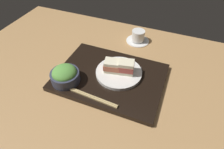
% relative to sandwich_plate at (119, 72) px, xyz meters
% --- Properties ---
extents(ground_plane, '(1.40, 1.00, 0.03)m').
position_rel_sandwich_plate_xyz_m(ground_plane, '(-0.09, -0.04, -0.04)').
color(ground_plane, tan).
extents(serving_tray, '(0.46, 0.33, 0.02)m').
position_rel_sandwich_plate_xyz_m(serving_tray, '(-0.03, -0.02, -0.02)').
color(serving_tray, black).
rests_on(serving_tray, ground_plane).
extents(sandwich_plate, '(0.20, 0.20, 0.01)m').
position_rel_sandwich_plate_xyz_m(sandwich_plate, '(0.00, 0.00, 0.00)').
color(sandwich_plate, silver).
rests_on(sandwich_plate, serving_tray).
extents(sandwich_near, '(0.08, 0.07, 0.05)m').
position_rel_sandwich_plate_xyz_m(sandwich_near, '(-0.03, -0.01, 0.03)').
color(sandwich_near, '#EFE5C1').
rests_on(sandwich_near, sandwich_plate).
extents(sandwich_far, '(0.07, 0.06, 0.06)m').
position_rel_sandwich_plate_xyz_m(sandwich_far, '(0.03, 0.01, 0.04)').
color(sandwich_far, '#EFE5C1').
rests_on(sandwich_far, sandwich_plate).
extents(salad_bowl, '(0.12, 0.12, 0.07)m').
position_rel_sandwich_plate_xyz_m(salad_bowl, '(-0.19, -0.12, 0.03)').
color(salad_bowl, '#33384C').
rests_on(salad_bowl, serving_tray).
extents(chopsticks_pair, '(0.22, 0.03, 0.01)m').
position_rel_sandwich_plate_xyz_m(chopsticks_pair, '(-0.05, -0.16, -0.00)').
color(chopsticks_pair, tan).
rests_on(chopsticks_pair, serving_tray).
extents(coffee_cup, '(0.12, 0.12, 0.06)m').
position_rel_sandwich_plate_xyz_m(coffee_cup, '(-0.00, 0.30, -0.00)').
color(coffee_cup, white).
rests_on(coffee_cup, ground_plane).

